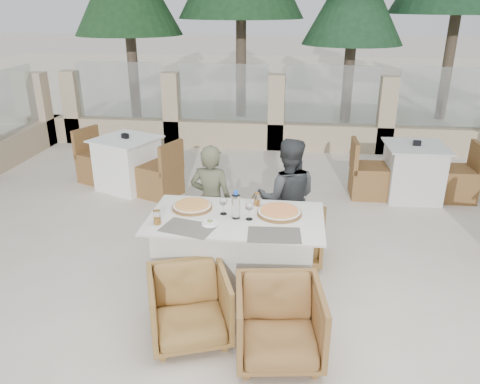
# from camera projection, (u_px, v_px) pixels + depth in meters

# --- Properties ---
(ground) EXTENTS (80.00, 80.00, 0.00)m
(ground) POSITION_uv_depth(u_px,v_px,m) (248.00, 288.00, 4.58)
(ground) COLOR beige
(ground) RESTS_ON ground
(sand_patch) EXTENTS (30.00, 16.00, 0.01)m
(sand_patch) POSITION_uv_depth(u_px,v_px,m) (289.00, 78.00, 17.46)
(sand_patch) COLOR #EFE4C4
(sand_patch) RESTS_ON ground
(perimeter_wall_far) EXTENTS (10.00, 0.34, 1.60)m
(perimeter_wall_far) POSITION_uv_depth(u_px,v_px,m) (276.00, 107.00, 8.70)
(perimeter_wall_far) COLOR tan
(perimeter_wall_far) RESTS_ON ground
(pine_centre) EXTENTS (2.20, 2.20, 5.00)m
(pine_centre) POSITION_uv_depth(u_px,v_px,m) (354.00, 8.00, 10.09)
(pine_centre) COLOR #1F4927
(pine_centre) RESTS_ON ground
(dining_table) EXTENTS (1.60, 0.90, 0.77)m
(dining_table) POSITION_uv_depth(u_px,v_px,m) (236.00, 254.00, 4.42)
(dining_table) COLOR silver
(dining_table) RESTS_ON ground
(placemat_near_left) EXTENTS (0.51, 0.40, 0.00)m
(placemat_near_left) POSITION_uv_depth(u_px,v_px,m) (188.00, 228.00, 4.07)
(placemat_near_left) COLOR #625E54
(placemat_near_left) RESTS_ON dining_table
(placemat_near_right) EXTENTS (0.47, 0.33, 0.00)m
(placemat_near_right) POSITION_uv_depth(u_px,v_px,m) (274.00, 235.00, 3.95)
(placemat_near_right) COLOR #57534A
(placemat_near_right) RESTS_ON dining_table
(pizza_left) EXTENTS (0.46, 0.46, 0.05)m
(pizza_left) POSITION_uv_depth(u_px,v_px,m) (192.00, 206.00, 4.45)
(pizza_left) COLOR #CD601C
(pizza_left) RESTS_ON dining_table
(pizza_right) EXTENTS (0.43, 0.43, 0.05)m
(pizza_right) POSITION_uv_depth(u_px,v_px,m) (279.00, 212.00, 4.32)
(pizza_right) COLOR #EE4E20
(pizza_right) RESTS_ON dining_table
(water_bottle) EXTENTS (0.09, 0.09, 0.27)m
(water_bottle) POSITION_uv_depth(u_px,v_px,m) (236.00, 205.00, 4.21)
(water_bottle) COLOR #B9DFF3
(water_bottle) RESTS_ON dining_table
(wine_glass_centre) EXTENTS (0.09, 0.09, 0.18)m
(wine_glass_centre) POSITION_uv_depth(u_px,v_px,m) (223.00, 205.00, 4.31)
(wine_glass_centre) COLOR white
(wine_glass_centre) RESTS_ON dining_table
(wine_glass_near) EXTENTS (0.09, 0.09, 0.18)m
(wine_glass_near) POSITION_uv_depth(u_px,v_px,m) (249.00, 210.00, 4.20)
(wine_glass_near) COLOR silver
(wine_glass_near) RESTS_ON dining_table
(beer_glass_left) EXTENTS (0.08, 0.08, 0.13)m
(beer_glass_left) POSITION_uv_depth(u_px,v_px,m) (157.00, 217.00, 4.12)
(beer_glass_left) COLOR orange
(beer_glass_left) RESTS_ON dining_table
(beer_glass_right) EXTENTS (0.08, 0.08, 0.12)m
(beer_glass_right) POSITION_uv_depth(u_px,v_px,m) (257.00, 200.00, 4.50)
(beer_glass_right) COLOR orange
(beer_glass_right) RESTS_ON dining_table
(olive_dish) EXTENTS (0.14, 0.14, 0.04)m
(olive_dish) POSITION_uv_depth(u_px,v_px,m) (210.00, 223.00, 4.12)
(olive_dish) COLOR white
(olive_dish) RESTS_ON dining_table
(armchair_far_left) EXTENTS (0.69, 0.71, 0.57)m
(armchair_far_left) POSITION_uv_depth(u_px,v_px,m) (225.00, 222.00, 5.29)
(armchair_far_left) COLOR olive
(armchair_far_left) RESTS_ON ground
(armchair_far_right) EXTENTS (0.62, 0.64, 0.55)m
(armchair_far_right) POSITION_uv_depth(u_px,v_px,m) (297.00, 236.00, 5.00)
(armchair_far_right) COLOR olive
(armchair_far_right) RESTS_ON ground
(armchair_near_left) EXTENTS (0.82, 0.83, 0.59)m
(armchair_near_left) POSITION_uv_depth(u_px,v_px,m) (189.00, 306.00, 3.80)
(armchair_near_left) COLOR olive
(armchair_near_left) RESTS_ON ground
(armchair_near_right) EXTENTS (0.74, 0.76, 0.61)m
(armchair_near_right) POSITION_uv_depth(u_px,v_px,m) (279.00, 323.00, 3.59)
(armchair_near_right) COLOR olive
(armchair_near_right) RESTS_ON ground
(diner_left) EXTENTS (0.49, 0.35, 1.25)m
(diner_left) POSITION_uv_depth(u_px,v_px,m) (211.00, 202.00, 4.98)
(diner_left) COLOR #56573F
(diner_left) RESTS_ON ground
(diner_right) EXTENTS (0.67, 0.53, 1.33)m
(diner_right) POSITION_uv_depth(u_px,v_px,m) (287.00, 199.00, 4.95)
(diner_right) COLOR #35383A
(diner_right) RESTS_ON ground
(bg_table_a) EXTENTS (1.83, 1.39, 0.77)m
(bg_table_a) POSITION_uv_depth(u_px,v_px,m) (128.00, 163.00, 6.93)
(bg_table_a) COLOR white
(bg_table_a) RESTS_ON ground
(bg_table_b) EXTENTS (1.66, 0.86, 0.77)m
(bg_table_b) POSITION_uv_depth(u_px,v_px,m) (413.00, 172.00, 6.59)
(bg_table_b) COLOR silver
(bg_table_b) RESTS_ON ground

